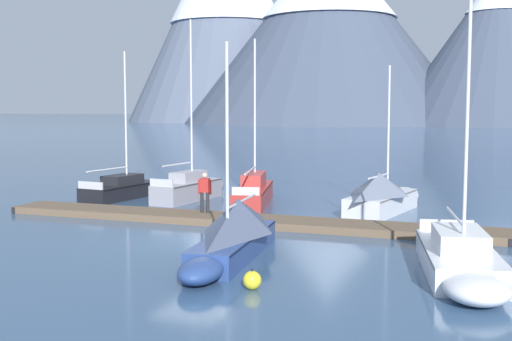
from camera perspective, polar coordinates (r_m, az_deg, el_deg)
ground_plane at (r=23.47m, az=-5.40°, el=-6.18°), size 700.00×700.00×0.00m
mountain_west_summit at (r=219.70m, az=-2.53°, el=13.88°), size 63.84×63.84×68.82m
mountain_central_massif at (r=197.93m, az=6.30°, el=12.27°), size 84.77×84.77×53.79m
mountain_shoulder_ridge at (r=186.27m, az=20.25°, el=10.25°), size 56.64×56.64×41.62m
dock at (r=27.01m, az=-1.56°, el=-4.30°), size 20.96×2.66×0.30m
sailboat_nearest_berth at (r=35.37m, az=-11.10°, el=-1.48°), size 2.17×6.01×7.58m
sailboat_second_berth at (r=34.06m, az=-5.59°, el=-1.45°), size 1.84×5.68×9.11m
sailboat_mid_dock_port at (r=32.60m, az=-0.12°, el=-1.79°), size 3.13×7.41×8.02m
sailboat_mid_dock_starboard at (r=20.91m, az=-1.96°, el=-5.25°), size 2.29×7.30×6.68m
sailboat_far_berth at (r=30.41m, az=10.94°, el=-1.96°), size 2.72×6.76×6.60m
sailboat_outer_slip at (r=19.40m, az=17.28°, el=-7.37°), size 3.22×6.97×8.24m
person_on_dock at (r=27.90m, az=-4.44°, el=-1.68°), size 0.59×0.26×1.69m
mooring_buoy_channel_marker at (r=17.46m, az=-0.33°, el=-9.43°), size 0.49×0.49×0.57m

